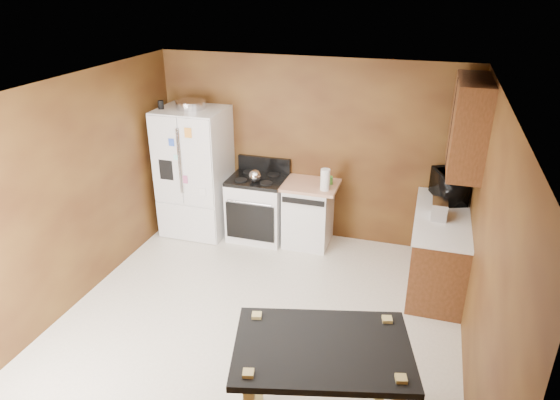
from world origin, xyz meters
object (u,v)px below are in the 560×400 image
at_px(pen_cup, 161,105).
at_px(paper_towel, 325,180).
at_px(refrigerator, 195,172).
at_px(island, 322,360).
at_px(green_canister, 329,180).
at_px(roasting_pan, 191,104).
at_px(toaster, 439,209).
at_px(kettle, 255,176).
at_px(dishwasher, 308,213).
at_px(microwave, 449,187).
at_px(gas_range, 258,207).

relative_size(pen_cup, paper_towel, 0.40).
xyz_separation_m(refrigerator, island, (2.51, -3.02, -0.12)).
xyz_separation_m(paper_towel, green_canister, (0.01, 0.22, -0.09)).
height_order(roasting_pan, toaster, roasting_pan).
bearing_deg(pen_cup, kettle, 1.07).
xyz_separation_m(roasting_pan, refrigerator, (0.01, -0.05, -0.95)).
height_order(kettle, island, kettle).
distance_m(roasting_pan, dishwasher, 2.16).
xyz_separation_m(green_canister, microwave, (1.51, -0.07, 0.11)).
relative_size(roasting_pan, dishwasher, 0.46).
bearing_deg(kettle, paper_towel, 1.52).
bearing_deg(kettle, roasting_pan, 171.79).
height_order(kettle, microwave, microwave).
xyz_separation_m(pen_cup, refrigerator, (0.37, 0.11, -0.96)).
height_order(microwave, refrigerator, refrigerator).
bearing_deg(roasting_pan, island, -50.62).
bearing_deg(gas_range, kettle, -83.26).
xyz_separation_m(pen_cup, microwave, (3.76, 0.20, -0.80)).
xyz_separation_m(gas_range, island, (1.60, -3.08, 0.32)).
height_order(pen_cup, toaster, pen_cup).
bearing_deg(dishwasher, island, -74.23).
bearing_deg(paper_towel, toaster, -16.80).
relative_size(kettle, microwave, 0.30).
distance_m(pen_cup, island, 4.23).
height_order(green_canister, refrigerator, refrigerator).
relative_size(paper_towel, dishwasher, 0.32).
bearing_deg(dishwasher, refrigerator, -177.02).
bearing_deg(pen_cup, green_canister, 6.76).
bearing_deg(pen_cup, gas_range, 7.57).
distance_m(toaster, dishwasher, 1.84).
distance_m(dishwasher, island, 3.24).
bearing_deg(roasting_pan, gas_range, 0.66).
bearing_deg(gas_range, toaster, -12.96).
bearing_deg(green_canister, pen_cup, -173.24).
xyz_separation_m(paper_towel, dishwasher, (-0.25, 0.15, -0.58)).
bearing_deg(refrigerator, island, -50.27).
bearing_deg(toaster, paper_towel, 162.39).
xyz_separation_m(paper_towel, toaster, (1.42, -0.43, -0.03)).
height_order(green_canister, island, green_canister).
xyz_separation_m(pen_cup, dishwasher, (2.00, 0.19, -1.40)).
height_order(roasting_pan, island, roasting_pan).
distance_m(pen_cup, green_canister, 2.45).
relative_size(gas_range, island, 0.74).
distance_m(roasting_pan, paper_towel, 2.06).
bearing_deg(roasting_pan, paper_towel, -3.34).
relative_size(roasting_pan, toaster, 1.47).
relative_size(kettle, paper_towel, 0.59).
bearing_deg(microwave, paper_towel, 74.78).
height_order(kettle, green_canister, kettle).
distance_m(paper_towel, island, 3.03).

